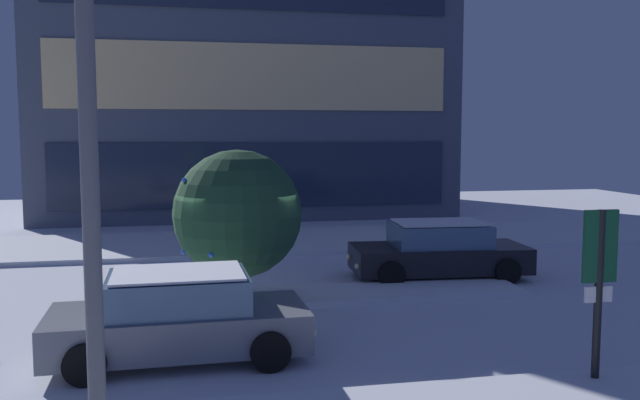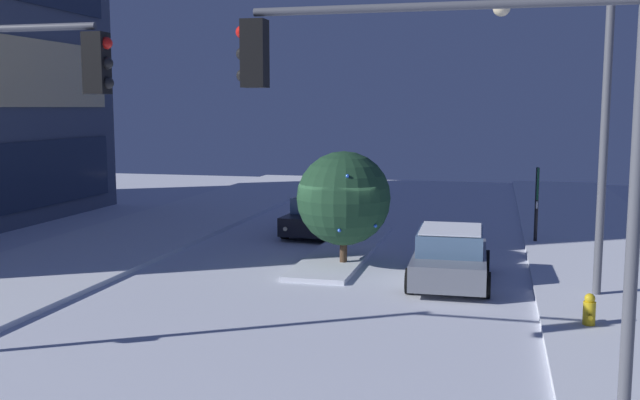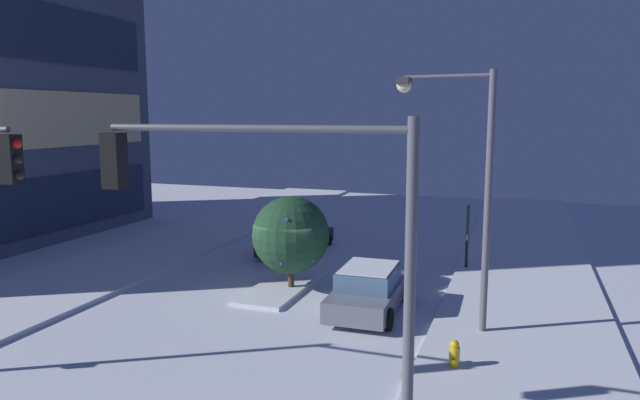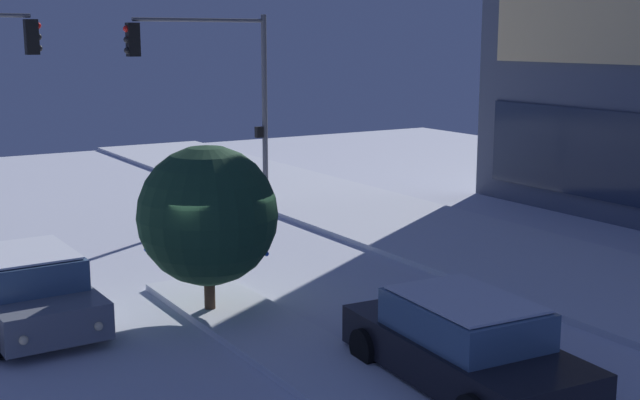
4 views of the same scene
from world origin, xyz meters
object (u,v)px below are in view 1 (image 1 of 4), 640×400
street_lamp_arched (101,38)px  decorated_tree_median (238,214)px  car_far (439,251)px  parking_info_sign (599,275)px  car_near (179,318)px

street_lamp_arched → decorated_tree_median: 7.03m
decorated_tree_median → street_lamp_arched: bearing=-108.7°
car_far → parking_info_sign: bearing=90.2°
car_far → car_near: bearing=41.9°
street_lamp_arched → parking_info_sign: bearing=-80.8°
car_far → decorated_tree_median: (-5.38, -1.95, 1.34)m
parking_info_sign → decorated_tree_median: 7.53m
car_near → decorated_tree_median: size_ratio=1.28×
street_lamp_arched → decorated_tree_median: (2.05, 6.08, -2.87)m
car_far → parking_info_sign: 7.76m
street_lamp_arched → parking_info_sign: street_lamp_arched is taller
car_far → decorated_tree_median: bearing=23.9°
car_far → decorated_tree_median: size_ratio=1.37×
car_far → street_lamp_arched: street_lamp_arched is taller
street_lamp_arched → car_near: bearing=-9.3°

